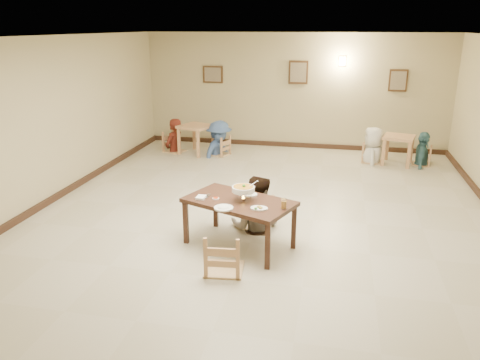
% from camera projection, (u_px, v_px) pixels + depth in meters
% --- Properties ---
extents(floor, '(10.00, 10.00, 0.00)m').
position_uv_depth(floor, '(262.00, 215.00, 8.18)').
color(floor, beige).
rests_on(floor, ground).
extents(ceiling, '(10.00, 10.00, 0.00)m').
position_uv_depth(ceiling, '(265.00, 37.00, 7.24)').
color(ceiling, silver).
rests_on(ceiling, wall_back).
extents(wall_back, '(10.00, 0.00, 10.00)m').
position_uv_depth(wall_back, '(294.00, 91.00, 12.35)').
color(wall_back, tan).
rests_on(wall_back, floor).
extents(wall_front, '(10.00, 0.00, 10.00)m').
position_uv_depth(wall_front, '(141.00, 293.00, 3.07)').
color(wall_front, tan).
rests_on(wall_front, floor).
extents(wall_left, '(0.00, 10.00, 10.00)m').
position_uv_depth(wall_left, '(46.00, 122.00, 8.50)').
color(wall_left, tan).
rests_on(wall_left, floor).
extents(baseboard_back, '(8.00, 0.06, 0.12)m').
position_uv_depth(baseboard_back, '(292.00, 145.00, 12.78)').
color(baseboard_back, '#331F15').
rests_on(baseboard_back, floor).
extents(baseboard_left, '(0.06, 10.00, 0.12)m').
position_uv_depth(baseboard_left, '(58.00, 196.00, 8.95)').
color(baseboard_left, '#331F15').
rests_on(baseboard_left, floor).
extents(picture_a, '(0.55, 0.04, 0.45)m').
position_uv_depth(picture_a, '(213.00, 74.00, 12.62)').
color(picture_a, '#3E2716').
rests_on(picture_a, wall_back).
extents(picture_b, '(0.50, 0.04, 0.60)m').
position_uv_depth(picture_b, '(298.00, 72.00, 12.13)').
color(picture_b, '#3E2716').
rests_on(picture_b, wall_back).
extents(picture_c, '(0.45, 0.04, 0.55)m').
position_uv_depth(picture_c, '(398.00, 81.00, 11.69)').
color(picture_c, '#3E2716').
rests_on(picture_c, wall_back).
extents(wall_sconce, '(0.16, 0.05, 0.22)m').
position_uv_depth(wall_sconce, '(342.00, 61.00, 11.83)').
color(wall_sconce, '#FFD88C').
rests_on(wall_sconce, wall_back).
extents(main_table, '(1.77, 1.39, 0.73)m').
position_uv_depth(main_table, '(239.00, 205.00, 6.88)').
color(main_table, '#3E2216').
rests_on(main_table, floor).
extents(chair_far, '(0.46, 0.46, 0.98)m').
position_uv_depth(chair_far, '(256.00, 199.00, 7.59)').
color(chair_far, tan).
rests_on(chair_far, floor).
extents(chair_near, '(0.51, 0.51, 1.08)m').
position_uv_depth(chair_near, '(224.00, 234.00, 6.19)').
color(chair_near, tan).
rests_on(chair_near, floor).
extents(main_diner, '(0.90, 0.71, 1.79)m').
position_uv_depth(main_diner, '(257.00, 176.00, 7.41)').
color(main_diner, gray).
rests_on(main_diner, floor).
extents(curry_warmer, '(0.37, 0.33, 0.30)m').
position_uv_depth(curry_warmer, '(243.00, 189.00, 6.78)').
color(curry_warmer, silver).
rests_on(curry_warmer, main_table).
extents(rice_plate_far, '(0.29, 0.29, 0.07)m').
position_uv_depth(rice_plate_far, '(248.00, 194.00, 7.05)').
color(rice_plate_far, white).
rests_on(rice_plate_far, main_table).
extents(rice_plate_near, '(0.27, 0.27, 0.06)m').
position_uv_depth(rice_plate_near, '(224.00, 208.00, 6.53)').
color(rice_plate_near, white).
rests_on(rice_plate_near, main_table).
extents(fried_plate, '(0.24, 0.24, 0.05)m').
position_uv_depth(fried_plate, '(259.00, 208.00, 6.51)').
color(fried_plate, white).
rests_on(fried_plate, main_table).
extents(chili_dish, '(0.10, 0.10, 0.02)m').
position_uv_depth(chili_dish, '(216.00, 198.00, 6.89)').
color(chili_dish, white).
rests_on(chili_dish, main_table).
extents(napkin_cutlery, '(0.17, 0.26, 0.03)m').
position_uv_depth(napkin_cutlery, '(201.00, 197.00, 6.92)').
color(napkin_cutlery, white).
rests_on(napkin_cutlery, main_table).
extents(drink_glass, '(0.07, 0.07, 0.15)m').
position_uv_depth(drink_glass, '(284.00, 204.00, 6.51)').
color(drink_glass, white).
rests_on(drink_glass, main_table).
extents(bg_table_left, '(0.96, 0.96, 0.74)m').
position_uv_depth(bg_table_left, '(196.00, 131.00, 11.95)').
color(bg_table_left, tan).
rests_on(bg_table_left, floor).
extents(bg_table_right, '(0.83, 0.83, 0.69)m').
position_uv_depth(bg_table_right, '(399.00, 142.00, 11.04)').
color(bg_table_right, tan).
rests_on(bg_table_right, floor).
extents(bg_chair_ll, '(0.47, 0.47, 0.99)m').
position_uv_depth(bg_chair_ll, '(174.00, 133.00, 12.15)').
color(bg_chair_ll, tan).
rests_on(bg_chair_ll, floor).
extents(bg_chair_lr, '(0.45, 0.45, 0.95)m').
position_uv_depth(bg_chair_lr, '(219.00, 137.00, 11.85)').
color(bg_chair_lr, tan).
rests_on(bg_chair_lr, floor).
extents(bg_chair_rl, '(0.45, 0.45, 0.97)m').
position_uv_depth(bg_chair_rl, '(373.00, 143.00, 11.22)').
color(bg_chair_rl, tan).
rests_on(bg_chair_rl, floor).
extents(bg_chair_rr, '(0.41, 0.41, 0.87)m').
position_uv_depth(bg_chair_rr, '(423.00, 147.00, 11.02)').
color(bg_chair_rr, tan).
rests_on(bg_chair_rr, floor).
extents(bg_diner_a, '(0.60, 0.74, 1.76)m').
position_uv_depth(bg_diner_a, '(173.00, 119.00, 12.02)').
color(bg_diner_a, '#501A12').
rests_on(bg_diner_a, floor).
extents(bg_diner_b, '(1.01, 1.30, 1.77)m').
position_uv_depth(bg_diner_b, '(219.00, 121.00, 11.72)').
color(bg_diner_b, '#4B699C').
rests_on(bg_diner_b, floor).
extents(bg_diner_c, '(0.57, 0.86, 1.72)m').
position_uv_depth(bg_diner_c, '(375.00, 127.00, 11.10)').
color(bg_diner_c, silver).
rests_on(bg_diner_c, floor).
extents(bg_diner_d, '(0.54, 0.99, 1.59)m').
position_uv_depth(bg_diner_d, '(425.00, 132.00, 10.91)').
color(bg_diner_d, teal).
rests_on(bg_diner_d, floor).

